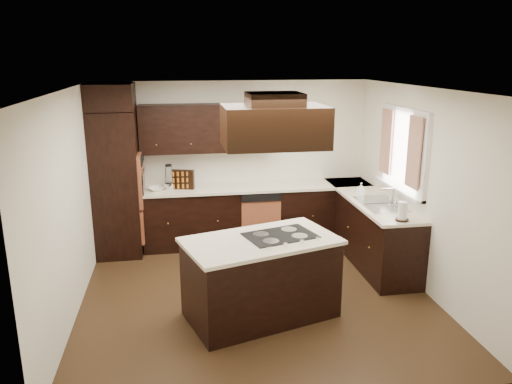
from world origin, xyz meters
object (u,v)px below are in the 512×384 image
Objects in this scene: range_hood at (274,126)px; oven_column at (117,184)px; island at (261,280)px; spice_rack at (183,179)px.

oven_column is at bearing 129.74° from range_hood.
oven_column is 3.13m from range_hood.
island is 2.52m from spice_rack.
island is 1.52× the size of range_hood.
spice_rack is (0.95, 0.09, 0.00)m from oven_column.
spice_rack is at bearing 111.45° from range_hood.
range_hood reaches higher than spice_rack.
range_hood reaches higher than island.
oven_column is 2.02× the size of range_hood.
spice_rack is at bearing 92.08° from island.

